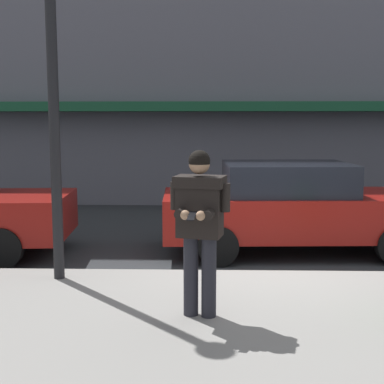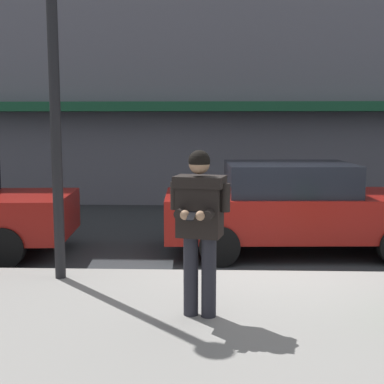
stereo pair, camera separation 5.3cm
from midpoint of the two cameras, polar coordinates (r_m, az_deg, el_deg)
name	(u,v)px [view 2 (the right image)]	position (r m, az deg, el deg)	size (l,w,h in m)	color
ground_plane	(271,276)	(7.96, 8.60, -8.86)	(80.00, 80.00, 0.00)	#2B2D30
curb_paint_line	(339,276)	(8.18, 15.62, -8.58)	(28.00, 0.12, 0.01)	silver
parked_sedan_mid	(296,207)	(9.25, 11.21, -1.58)	(4.58, 2.09, 1.54)	maroon
man_texting_on_phone	(200,215)	(5.67, 1.09, -2.50)	(0.64, 0.63, 1.81)	#23232B
street_lamp_post	(53,50)	(7.27, -14.39, 14.44)	(0.36, 0.36, 4.88)	black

